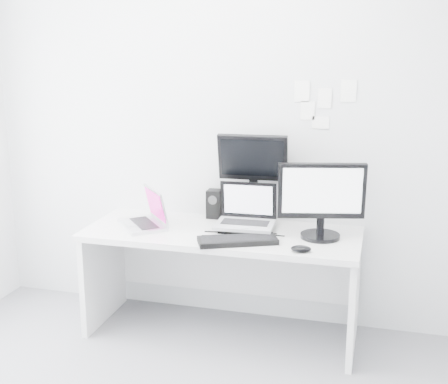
# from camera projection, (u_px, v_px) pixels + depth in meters

# --- Properties ---
(back_wall) EXTENTS (3.60, 0.00, 3.60)m
(back_wall) POSITION_uv_depth(u_px,v_px,m) (235.00, 130.00, 4.13)
(back_wall) COLOR silver
(back_wall) RESTS_ON ground
(desk) EXTENTS (1.80, 0.70, 0.73)m
(desk) POSITION_uv_depth(u_px,v_px,m) (222.00, 283.00, 4.03)
(desk) COLOR silver
(desk) RESTS_ON ground
(macbook) EXTENTS (0.44, 0.45, 0.27)m
(macbook) POSITION_uv_depth(u_px,v_px,m) (141.00, 207.00, 4.01)
(macbook) COLOR silver
(macbook) RESTS_ON desk
(speaker) EXTENTS (0.11, 0.11, 0.20)m
(speaker) POSITION_uv_depth(u_px,v_px,m) (215.00, 204.00, 4.23)
(speaker) COLOR black
(speaker) RESTS_ON desk
(dell_laptop) EXTENTS (0.39, 0.31, 0.32)m
(dell_laptop) POSITION_uv_depth(u_px,v_px,m) (245.00, 208.00, 3.91)
(dell_laptop) COLOR #9FA1A6
(dell_laptop) RESTS_ON desk
(rear_monitor) EXTENTS (0.47, 0.19, 0.63)m
(rear_monitor) POSITION_uv_depth(u_px,v_px,m) (253.00, 178.00, 4.06)
(rear_monitor) COLOR black
(rear_monitor) RESTS_ON desk
(samsung_monitor) EXTENTS (0.59, 0.37, 0.50)m
(samsung_monitor) POSITION_uv_depth(u_px,v_px,m) (322.00, 200.00, 3.75)
(samsung_monitor) COLOR black
(samsung_monitor) RESTS_ON desk
(keyboard) EXTENTS (0.51, 0.36, 0.03)m
(keyboard) POSITION_uv_depth(u_px,v_px,m) (238.00, 240.00, 3.71)
(keyboard) COLOR black
(keyboard) RESTS_ON desk
(mouse) EXTENTS (0.13, 0.09, 0.04)m
(mouse) POSITION_uv_depth(u_px,v_px,m) (301.00, 249.00, 3.55)
(mouse) COLOR black
(mouse) RESTS_ON desk
(wall_note_0) EXTENTS (0.10, 0.00, 0.14)m
(wall_note_0) POSITION_uv_depth(u_px,v_px,m) (302.00, 91.00, 3.94)
(wall_note_0) COLOR white
(wall_note_0) RESTS_ON back_wall
(wall_note_1) EXTENTS (0.09, 0.00, 0.13)m
(wall_note_1) POSITION_uv_depth(u_px,v_px,m) (325.00, 98.00, 3.91)
(wall_note_1) COLOR white
(wall_note_1) RESTS_ON back_wall
(wall_note_2) EXTENTS (0.10, 0.00, 0.14)m
(wall_note_2) POSITION_uv_depth(u_px,v_px,m) (349.00, 91.00, 3.86)
(wall_note_2) COLOR white
(wall_note_2) RESTS_ON back_wall
(wall_note_3) EXTENTS (0.11, 0.00, 0.08)m
(wall_note_3) POSITION_uv_depth(u_px,v_px,m) (321.00, 122.00, 3.96)
(wall_note_3) COLOR white
(wall_note_3) RESTS_ON back_wall
(wall_note_4) EXTENTS (0.09, 0.00, 0.12)m
(wall_note_4) POSITION_uv_depth(u_px,v_px,m) (308.00, 111.00, 3.96)
(wall_note_4) COLOR white
(wall_note_4) RESTS_ON back_wall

